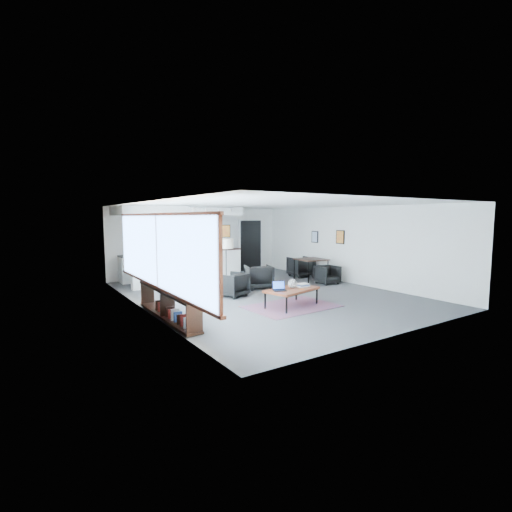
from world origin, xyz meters
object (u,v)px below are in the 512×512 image
laptop (279,288)px  ceramic_pot (293,283)px  dining_chair_near (327,275)px  book_stack (303,285)px  microwave (201,246)px  floor_lamp (226,245)px  dining_chair_far (301,267)px  armchair_right (259,276)px  dining_table (311,261)px  armchair_left (232,283)px  coffee_table (292,290)px

laptop → ceramic_pot: bearing=28.1°
dining_chair_near → book_stack: bearing=-141.7°
laptop → book_stack: 0.78m
ceramic_pot → microwave: 5.76m
floor_lamp → dining_chair_far: bearing=11.1°
book_stack → laptop: bearing=-177.8°
armchair_right → dining_table: size_ratio=0.81×
armchair_left → microwave: bearing=-121.9°
book_stack → dining_chair_near: bearing=34.7°
dining_table → book_stack: bearing=-134.9°
armchair_left → laptop: bearing=77.7°
ceramic_pot → book_stack: bearing=-3.4°
dining_table → laptop: bearing=-142.2°
coffee_table → microwave: bearing=72.9°
floor_lamp → dining_chair_near: (3.32, -0.99, -1.08)m
coffee_table → ceramic_pot: 0.17m
coffee_table → dining_chair_near: 3.54m
book_stack → floor_lamp: size_ratio=0.19×
floor_lamp → ceramic_pot: bearing=-82.3°
coffee_table → dining_table: dining_table is taller
coffee_table → laptop: size_ratio=4.06×
coffee_table → laptop: (-0.40, 0.00, 0.10)m
dining_chair_near → armchair_right: bearing=169.8°
armchair_left → dining_chair_far: 4.26m
coffee_table → floor_lamp: (-0.31, 2.84, 0.95)m
dining_chair_far → dining_chair_near: bearing=86.3°
coffee_table → ceramic_pot: bearing=23.9°
floor_lamp → dining_table: size_ratio=1.57×
book_stack → microwave: size_ratio=0.51×
ceramic_pot → floor_lamp: 2.93m
laptop → armchair_left: 1.90m
dining_table → microwave: 4.22m
ceramic_pot → book_stack: (0.32, -0.02, -0.07)m
microwave → ceramic_pot: bearing=-101.0°
armchair_left → dining_chair_far: (3.92, 1.67, -0.02)m
ceramic_pot → armchair_left: bearing=111.1°
armchair_right → floor_lamp: floor_lamp is taller
coffee_table → dining_chair_near: size_ratio=2.67×
floor_lamp → armchair_right: bearing=-23.4°
book_stack → dining_chair_far: size_ratio=0.43×
ceramic_pot → laptop: bearing=-173.9°
ceramic_pot → floor_lamp: (-0.38, 2.79, 0.80)m
ceramic_pot → armchair_right: armchair_right is taller
floor_lamp → microwave: size_ratio=2.69×
armchair_right → dining_chair_far: armchair_right is taller
armchair_left → armchair_right: armchair_right is taller
laptop → floor_lamp: 2.96m
ceramic_pot → floor_lamp: floor_lamp is taller
armchair_right → dining_table: (2.30, 0.15, 0.31)m
coffee_table → dining_chair_near: (3.01, 1.85, -0.13)m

